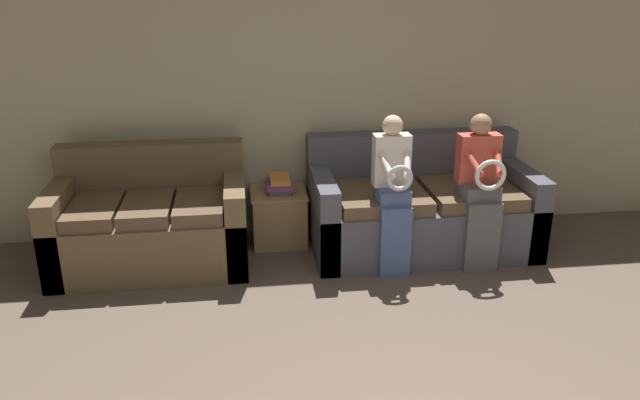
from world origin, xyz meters
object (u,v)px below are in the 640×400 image
at_px(child_right_seated, 480,186).
at_px(side_shelf, 279,215).
at_px(couch_main, 420,209).
at_px(couch_side, 151,224).
at_px(book_stack, 279,184).
at_px(child_left_seated, 393,189).

relative_size(child_right_seated, side_shelf, 2.51).
height_order(couch_main, couch_side, couch_main).
height_order(couch_main, book_stack, couch_main).
bearing_deg(book_stack, child_right_seated, -23.08).
xyz_separation_m(child_right_seated, book_stack, (-1.53, 0.65, -0.14)).
bearing_deg(book_stack, couch_side, -165.23).
distance_m(couch_side, side_shelf, 1.09).
xyz_separation_m(couch_side, book_stack, (1.06, 0.28, 0.19)).
distance_m(couch_main, side_shelf, 1.23).
bearing_deg(side_shelf, book_stack, -41.34).
height_order(child_right_seated, side_shelf, child_right_seated).
relative_size(couch_side, child_right_seated, 1.24).
relative_size(child_left_seated, child_right_seated, 1.01).
relative_size(couch_side, child_left_seated, 1.23).
xyz_separation_m(child_left_seated, side_shelf, (-0.85, 0.66, -0.44)).
height_order(couch_side, side_shelf, couch_side).
bearing_deg(couch_side, couch_main, 0.79).
bearing_deg(book_stack, child_left_seated, -37.99).
height_order(child_left_seated, child_right_seated, child_left_seated).
height_order(child_right_seated, book_stack, child_right_seated).
height_order(couch_main, child_right_seated, child_right_seated).
bearing_deg(child_right_seated, couch_main, 130.86).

